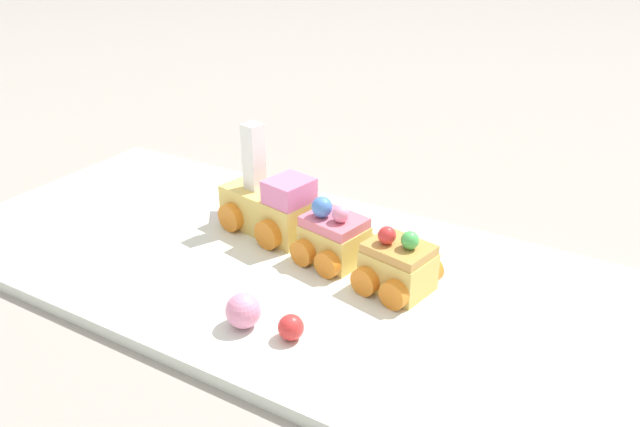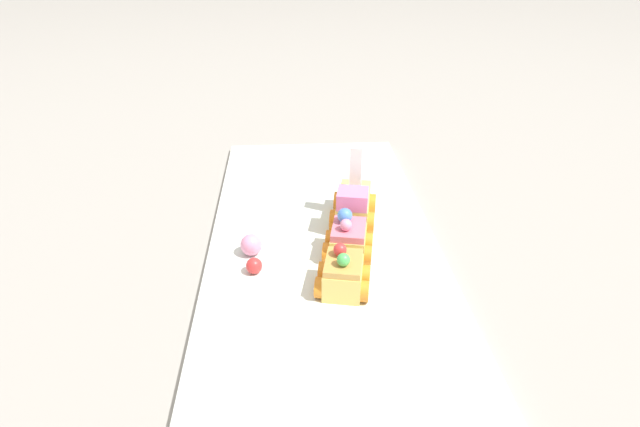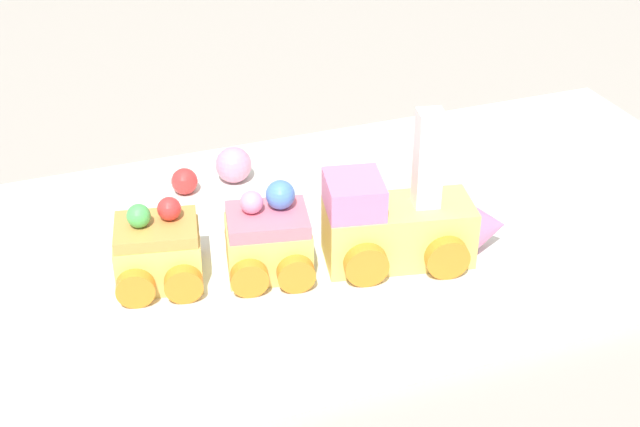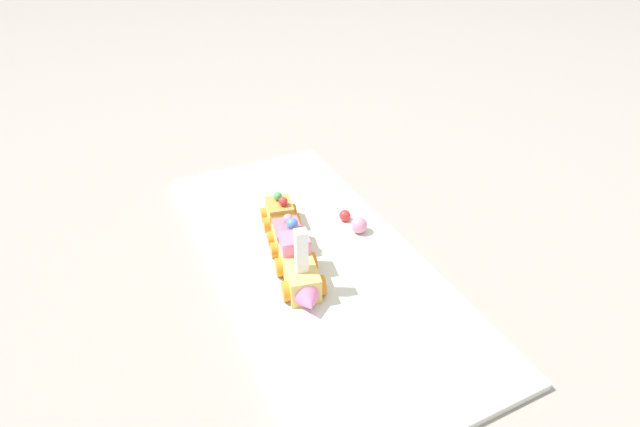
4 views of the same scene
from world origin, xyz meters
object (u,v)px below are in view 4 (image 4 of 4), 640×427
(cake_train_locomotive, at_px, (300,272))
(cake_car_strawberry, at_px, (288,237))
(gumball_pink, at_px, (359,225))
(gumball_red, at_px, (345,216))
(cake_car_caramel, at_px, (280,213))

(cake_train_locomotive, height_order, cake_car_strawberry, cake_train_locomotive)
(gumball_pink, distance_m, gumball_red, 0.04)
(cake_train_locomotive, bearing_deg, gumball_red, 142.89)
(cake_train_locomotive, relative_size, gumball_pink, 4.59)
(cake_train_locomotive, xyz_separation_m, gumball_red, (-0.13, 0.15, -0.02))
(cake_car_caramel, distance_m, gumball_red, 0.12)
(gumball_red, bearing_deg, cake_car_caramel, -111.11)
(cake_car_caramel, xyz_separation_m, gumball_pink, (0.09, 0.12, -0.01))
(gumball_pink, bearing_deg, cake_car_caramel, -126.30)
(cake_car_strawberry, distance_m, cake_car_caramel, 0.08)
(cake_car_strawberry, bearing_deg, cake_car_caramel, -179.78)
(cake_train_locomotive, xyz_separation_m, cake_car_caramel, (-0.17, 0.04, -0.01))
(cake_car_strawberry, relative_size, gumball_red, 3.49)
(cake_car_caramel, height_order, gumball_pink, cake_car_caramel)
(cake_train_locomotive, relative_size, cake_car_caramel, 1.83)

